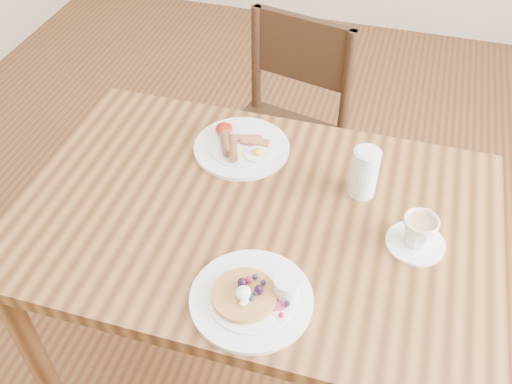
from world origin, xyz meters
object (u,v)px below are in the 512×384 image
at_px(dining_table, 256,238).
at_px(chair_far, 283,131).
at_px(breakfast_plate, 240,146).
at_px(pancake_plate, 254,296).
at_px(water_glass, 364,173).
at_px(teacup_saucer, 418,234).

distance_m(dining_table, chair_far, 0.68).
distance_m(chair_far, breakfast_plate, 0.51).
xyz_separation_m(chair_far, pancake_plate, (0.16, -0.92, 0.27)).
bearing_deg(water_glass, pancake_plate, -113.08).
xyz_separation_m(dining_table, pancake_plate, (0.07, -0.26, 0.11)).
xyz_separation_m(pancake_plate, water_glass, (0.17, 0.40, 0.05)).
bearing_deg(pancake_plate, chair_far, 99.98).
xyz_separation_m(dining_table, breakfast_plate, (-0.11, 0.22, 0.11)).
bearing_deg(dining_table, water_glass, 31.15).
distance_m(dining_table, teacup_saucer, 0.42).
bearing_deg(breakfast_plate, pancake_plate, -69.25).
bearing_deg(teacup_saucer, pancake_plate, -141.04).
relative_size(pancake_plate, water_glass, 1.98).
bearing_deg(dining_table, chair_far, 97.87).
bearing_deg(water_glass, chair_far, 123.05).
height_order(dining_table, water_glass, water_glass).
distance_m(dining_table, water_glass, 0.33).
height_order(chair_far, water_glass, water_glass).
relative_size(chair_far, teacup_saucer, 6.29).
height_order(teacup_saucer, water_glass, water_glass).
height_order(dining_table, chair_far, chair_far).
xyz_separation_m(chair_far, water_glass, (0.33, -0.51, 0.33)).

